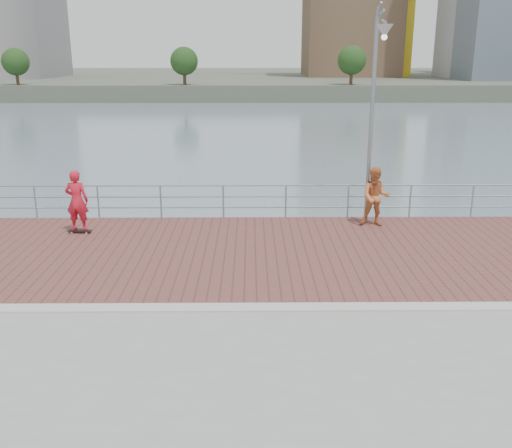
{
  "coord_description": "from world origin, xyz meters",
  "views": [
    {
      "loc": [
        -0.12,
        -11.14,
        5.28
      ],
      "look_at": [
        0.0,
        2.0,
        1.3
      ],
      "focal_mm": 40.0,
      "sensor_mm": 36.0,
      "label": 1
    }
  ],
  "objects_px": {
    "guardrail": "(255,198)",
    "bystander": "(376,197)",
    "street_lamp": "(377,79)",
    "skateboarder": "(77,201)"
  },
  "relations": [
    {
      "from": "guardrail",
      "to": "street_lamp",
      "type": "xyz_separation_m",
      "value": [
        3.59,
        -0.96,
        3.81
      ]
    },
    {
      "from": "street_lamp",
      "to": "bystander",
      "type": "xyz_separation_m",
      "value": [
        0.17,
        -0.02,
        -3.55
      ]
    },
    {
      "from": "street_lamp",
      "to": "skateboarder",
      "type": "relative_size",
      "value": 3.42
    },
    {
      "from": "guardrail",
      "to": "street_lamp",
      "type": "relative_size",
      "value": 6.17
    },
    {
      "from": "guardrail",
      "to": "bystander",
      "type": "height_order",
      "value": "bystander"
    },
    {
      "from": "guardrail",
      "to": "skateboarder",
      "type": "relative_size",
      "value": 21.12
    },
    {
      "from": "street_lamp",
      "to": "bystander",
      "type": "distance_m",
      "value": 3.55
    },
    {
      "from": "street_lamp",
      "to": "guardrail",
      "type": "bearing_deg",
      "value": 164.99
    },
    {
      "from": "street_lamp",
      "to": "bystander",
      "type": "bearing_deg",
      "value": -5.33
    },
    {
      "from": "street_lamp",
      "to": "skateboarder",
      "type": "xyz_separation_m",
      "value": [
        -8.9,
        -0.68,
        -3.47
      ]
    }
  ]
}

